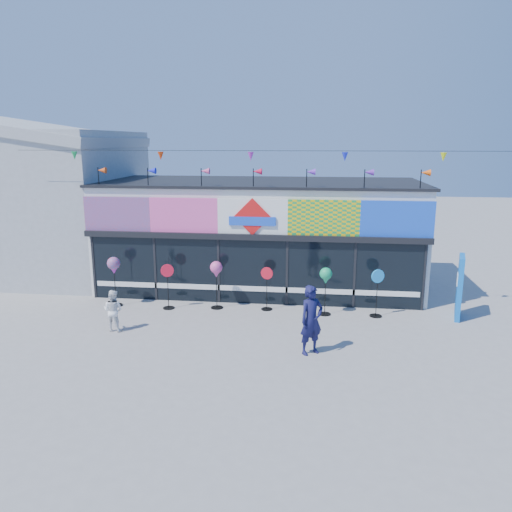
% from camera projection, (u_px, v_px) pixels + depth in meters
% --- Properties ---
extents(ground, '(80.00, 80.00, 0.00)m').
position_uv_depth(ground, '(237.00, 341.00, 14.34)').
color(ground, gray).
rests_on(ground, ground).
extents(kite_shop, '(16.00, 5.70, 5.31)m').
position_uv_depth(kite_shop, '(261.00, 234.00, 19.62)').
color(kite_shop, white).
rests_on(kite_shop, ground).
extents(neighbour_building, '(8.18, 7.20, 6.87)m').
position_uv_depth(neighbour_building, '(34.00, 198.00, 21.57)').
color(neighbour_building, '#ABAEB1').
rests_on(neighbour_building, ground).
extents(blue_sign, '(0.40, 1.04, 2.06)m').
position_uv_depth(blue_sign, '(460.00, 287.00, 15.99)').
color(blue_sign, blue).
rests_on(blue_sign, ground).
extents(spinner_0, '(0.44, 0.44, 1.74)m').
position_uv_depth(spinner_0, '(114.00, 267.00, 17.08)').
color(spinner_0, black).
rests_on(spinner_0, ground).
extents(spinner_1, '(0.43, 0.40, 1.56)m').
position_uv_depth(spinner_1, '(168.00, 285.00, 16.92)').
color(spinner_1, black).
rests_on(spinner_1, ground).
extents(spinner_2, '(0.42, 0.42, 1.65)m').
position_uv_depth(spinner_2, '(216.00, 271.00, 16.85)').
color(spinner_2, black).
rests_on(spinner_2, ground).
extents(spinner_3, '(0.42, 0.38, 1.49)m').
position_uv_depth(spinner_3, '(267.00, 287.00, 16.82)').
color(spinner_3, black).
rests_on(spinner_3, ground).
extents(spinner_4, '(0.40, 0.40, 1.60)m').
position_uv_depth(spinner_4, '(326.00, 277.00, 16.22)').
color(spinner_4, black).
rests_on(spinner_4, ground).
extents(spinner_5, '(0.43, 0.40, 1.59)m').
position_uv_depth(spinner_5, '(377.00, 292.00, 16.14)').
color(spinner_5, black).
rests_on(spinner_5, ground).
extents(adult_man, '(0.83, 0.77, 1.89)m').
position_uv_depth(adult_man, '(311.00, 320.00, 13.29)').
color(adult_man, '#151542').
rests_on(adult_man, ground).
extents(child, '(0.66, 0.45, 1.27)m').
position_uv_depth(child, '(113.00, 310.00, 14.99)').
color(child, white).
rests_on(child, ground).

